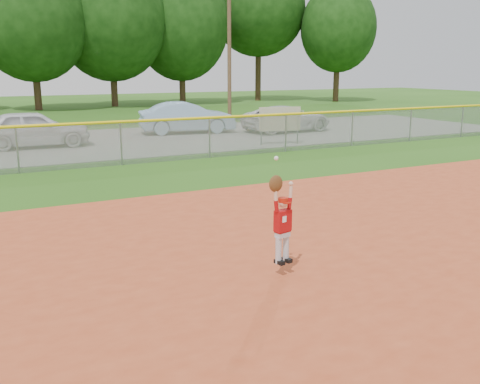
% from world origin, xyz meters
% --- Properties ---
extents(ground, '(120.00, 120.00, 0.00)m').
position_xyz_m(ground, '(0.00, 0.00, 0.00)').
color(ground, '#265313').
rests_on(ground, ground).
extents(clay_infield, '(24.00, 16.00, 0.04)m').
position_xyz_m(clay_infield, '(0.00, -3.00, 0.02)').
color(clay_infield, '#A83E1E').
rests_on(clay_infield, ground).
extents(parking_strip, '(44.00, 10.00, 0.03)m').
position_xyz_m(parking_strip, '(0.00, 16.00, 0.01)').
color(parking_strip, slate).
rests_on(parking_strip, ground).
extents(car_white_a, '(4.63, 2.02, 1.55)m').
position_xyz_m(car_white_a, '(-2.22, 15.67, 0.81)').
color(car_white_a, silver).
rests_on(car_white_a, parking_strip).
extents(car_blue, '(5.00, 2.48, 1.58)m').
position_xyz_m(car_blue, '(5.36, 17.39, 0.82)').
color(car_blue, '#83A6C3').
rests_on(car_blue, parking_strip).
extents(car_white_b, '(4.94, 2.56, 1.33)m').
position_xyz_m(car_white_b, '(10.29, 15.71, 0.70)').
color(car_white_b, silver).
rests_on(car_white_b, parking_strip).
extents(sponsor_sign, '(1.82, 0.49, 1.65)m').
position_xyz_m(sponsor_sign, '(7.41, 11.71, 1.09)').
color(sponsor_sign, gray).
rests_on(sponsor_sign, ground).
extents(outfield_fence, '(40.06, 0.10, 1.55)m').
position_xyz_m(outfield_fence, '(0.00, 10.00, 0.88)').
color(outfield_fence, gray).
rests_on(outfield_fence, ground).
extents(power_lines, '(19.40, 0.24, 9.00)m').
position_xyz_m(power_lines, '(1.00, 22.00, 4.68)').
color(power_lines, '#4C3823').
rests_on(power_lines, ground).
extents(tree_line, '(62.37, 13.00, 14.43)m').
position_xyz_m(tree_line, '(0.96, 37.90, 7.53)').
color(tree_line, '#422D1C').
rests_on(tree_line, ground).
extents(ballplayer, '(0.49, 0.24, 1.76)m').
position_xyz_m(ballplayer, '(-0.37, -1.22, 0.97)').
color(ballplayer, silver).
rests_on(ballplayer, ground).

